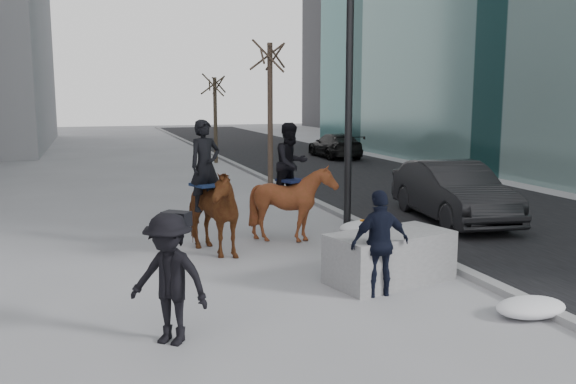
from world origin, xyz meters
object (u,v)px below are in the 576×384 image
object	(u,v)px
car_near	(453,191)
mounted_right	(293,194)
planter	(390,257)
mounted_left	(207,205)

from	to	relation	value
car_near	mounted_right	bearing A→B (deg)	-162.21
car_near	mounted_right	xyz separation A→B (m)	(-4.70, -0.87, 0.29)
planter	mounted_right	bearing A→B (deg)	101.40
planter	mounted_right	size ratio (longest dim) A/B	0.82
planter	car_near	world-z (taller)	car_near
car_near	mounted_left	world-z (taller)	mounted_left
planter	car_near	bearing A→B (deg)	46.78
car_near	mounted_right	size ratio (longest dim) A/B	1.77
mounted_left	mounted_right	distance (m)	2.08
mounted_right	car_near	bearing A→B (deg)	10.53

